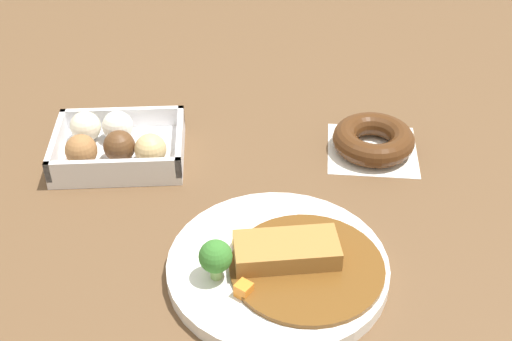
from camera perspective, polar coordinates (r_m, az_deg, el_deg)
name	(u,v)px	position (r m, az deg, el deg)	size (l,w,h in m)	color
ground_plane	(220,195)	(0.92, -3.02, -2.04)	(1.60, 1.60, 0.00)	brown
curry_plate	(279,265)	(0.80, 1.92, -7.85)	(0.26, 0.26, 0.07)	white
donut_box	(115,145)	(0.99, -11.60, 2.09)	(0.18, 0.14, 0.06)	white
chocolate_ring_donut	(373,140)	(1.01, 9.71, 2.51)	(0.15, 0.15, 0.04)	white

